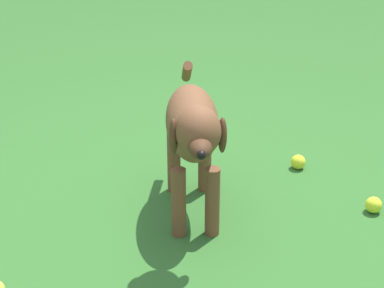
{
  "coord_description": "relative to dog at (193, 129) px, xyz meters",
  "views": [
    {
      "loc": [
        1.28,
        1.59,
        1.35
      ],
      "look_at": [
        -0.15,
        -0.04,
        0.3
      ],
      "focal_mm": 59.14,
      "sensor_mm": 36.0,
      "label": 1
    }
  ],
  "objects": [
    {
      "name": "tennis_ball_2",
      "position": [
        -0.57,
        0.44,
        -0.35
      ],
      "size": [
        0.07,
        0.07,
        0.07
      ],
      "primitive_type": "sphere",
      "color": "#CADB2B",
      "rests_on": "ground"
    },
    {
      "name": "ground",
      "position": [
        0.12,
        0.0,
        -0.38
      ],
      "size": [
        14.0,
        14.0,
        0.0
      ],
      "primitive_type": "plane",
      "color": "#2D6026"
    },
    {
      "name": "tennis_ball_0",
      "position": [
        -0.63,
        0.0,
        -0.35
      ],
      "size": [
        0.07,
        0.07,
        0.07
      ],
      "primitive_type": "sphere",
      "color": "yellow",
      "rests_on": "ground"
    },
    {
      "name": "dog",
      "position": [
        0.0,
        0.0,
        0.0
      ],
      "size": [
        0.56,
        0.71,
        0.58
      ],
      "rotation": [
        0.0,
        0.0,
        0.92
      ],
      "color": "brown",
      "rests_on": "ground"
    }
  ]
}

